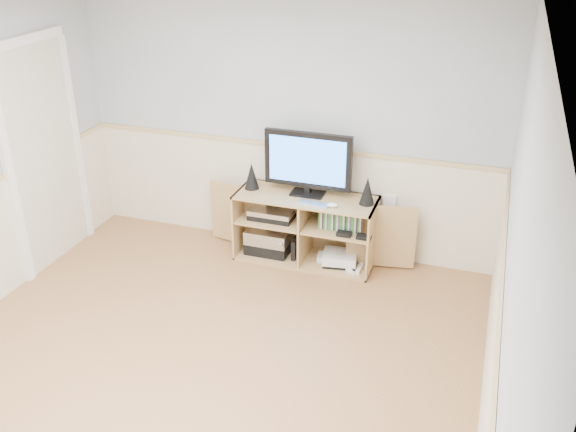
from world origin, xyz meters
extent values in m
cube|color=#B87E52|center=(0.00, 0.00, -0.01)|extent=(4.00, 4.50, 0.02)
cube|color=white|center=(0.00, 0.00, 2.51)|extent=(4.00, 4.50, 0.02)
cube|color=#B6BFC5|center=(2.01, 0.00, 1.25)|extent=(0.02, 4.50, 2.50)
cube|color=#B6BFC5|center=(0.00, 2.26, 1.25)|extent=(4.00, 0.02, 2.50)
cube|color=beige|center=(0.00, 2.24, 0.50)|extent=(4.00, 0.01, 1.00)
cube|color=tan|center=(0.00, 2.23, 1.02)|extent=(4.00, 0.02, 0.04)
cube|color=beige|center=(-1.98, 1.30, 1.00)|extent=(0.03, 0.82, 2.00)
cube|color=tan|center=(0.28, 1.98, 0.01)|extent=(1.30, 0.49, 0.02)
cube|color=tan|center=(0.28, 1.98, 0.64)|extent=(1.30, 0.49, 0.02)
cube|color=tan|center=(-0.36, 1.98, 0.33)|extent=(0.02, 0.49, 0.65)
cube|color=tan|center=(0.91, 1.98, 0.33)|extent=(0.02, 0.49, 0.65)
cube|color=tan|center=(0.28, 2.21, 0.33)|extent=(1.30, 0.02, 0.65)
cube|color=tan|center=(0.28, 1.98, 0.33)|extent=(0.02, 0.47, 0.61)
cube|color=tan|center=(-0.05, 1.98, 0.38)|extent=(0.62, 0.45, 0.02)
cube|color=tan|center=(0.60, 1.98, 0.38)|extent=(0.62, 0.45, 0.02)
cube|color=tan|center=(-0.43, 2.04, 0.33)|extent=(0.62, 0.13, 0.61)
cube|color=tan|center=(0.98, 2.04, 0.33)|extent=(0.62, 0.13, 0.61)
cube|color=black|center=(0.28, 2.03, 0.66)|extent=(0.30, 0.18, 0.02)
cube|color=black|center=(0.28, 2.03, 0.70)|extent=(0.05, 0.04, 0.06)
cube|color=black|center=(0.28, 2.03, 0.99)|extent=(0.81, 0.05, 0.52)
cube|color=#2C78EB|center=(0.28, 2.00, 0.99)|extent=(0.71, 0.01, 0.42)
cone|color=black|center=(-0.26, 2.00, 0.78)|extent=(0.14, 0.14, 0.25)
cone|color=black|center=(0.83, 2.00, 0.78)|extent=(0.14, 0.14, 0.25)
cube|color=silver|center=(0.39, 1.84, 0.66)|extent=(0.29, 0.15, 0.01)
ellipsoid|color=white|center=(0.56, 1.84, 0.67)|extent=(0.10, 0.07, 0.04)
cube|color=black|center=(-0.09, 1.98, 0.07)|extent=(0.41, 0.31, 0.11)
cube|color=silver|center=(-0.09, 1.98, 0.20)|extent=(0.41, 0.31, 0.13)
cube|color=black|center=(-0.05, 1.98, 0.42)|extent=(0.41, 0.29, 0.05)
cube|color=silver|center=(-0.05, 1.98, 0.46)|extent=(0.41, 0.29, 0.05)
cube|color=black|center=(0.19, 1.93, 0.12)|extent=(0.04, 0.14, 0.20)
cube|color=white|center=(0.50, 2.01, 0.04)|extent=(0.23, 0.19, 0.05)
cube|color=black|center=(0.62, 1.96, 0.04)|extent=(0.34, 0.29, 0.03)
cube|color=white|center=(0.62, 1.96, 0.09)|extent=(0.35, 0.31, 0.08)
cube|color=white|center=(0.82, 1.88, 0.04)|extent=(0.04, 0.14, 0.03)
cube|color=white|center=(0.80, 2.04, 0.04)|extent=(0.09, 0.15, 0.03)
cube|color=#3F8C3F|center=(0.62, 1.96, 0.48)|extent=(0.39, 0.14, 0.19)
cube|color=white|center=(1.00, 2.23, 0.60)|extent=(0.12, 0.03, 0.12)
camera|label=1|loc=(1.81, -3.12, 3.04)|focal=40.00mm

